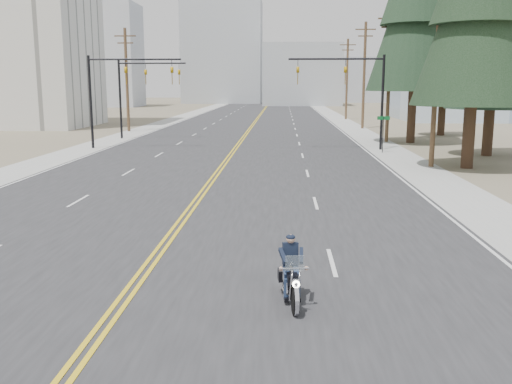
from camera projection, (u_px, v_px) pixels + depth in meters
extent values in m
plane|color=#776D56|center=(111.00, 318.00, 12.07)|extent=(400.00, 400.00, 0.00)
cube|color=#303033|center=(257.00, 119.00, 80.77)|extent=(20.00, 200.00, 0.01)
cube|color=#A5A5A0|center=(177.00, 119.00, 81.29)|extent=(3.00, 200.00, 0.01)
cube|color=#A5A5A0|center=(339.00, 119.00, 80.24)|extent=(3.00, 200.00, 0.01)
cylinder|color=black|center=(91.00, 103.00, 43.32)|extent=(0.20, 0.20, 7.00)
cylinder|color=black|center=(135.00, 59.00, 42.57)|extent=(7.00, 0.14, 0.14)
imported|color=#BF8C0C|center=(126.00, 68.00, 42.72)|extent=(0.21, 0.26, 1.30)
imported|color=#BF8C0C|center=(172.00, 68.00, 42.56)|extent=(0.21, 0.26, 1.30)
cylinder|color=black|center=(382.00, 103.00, 42.32)|extent=(0.20, 0.20, 7.00)
cylinder|color=black|center=(336.00, 59.00, 41.88)|extent=(7.00, 0.14, 0.14)
imported|color=#BF8C0C|center=(345.00, 68.00, 41.97)|extent=(0.21, 0.26, 1.30)
imported|color=#BF8C0C|center=(298.00, 68.00, 42.13)|extent=(0.21, 0.26, 1.30)
cylinder|color=black|center=(120.00, 100.00, 51.17)|extent=(0.20, 0.20, 7.00)
cylinder|color=black|center=(152.00, 63.00, 50.44)|extent=(6.00, 0.14, 0.14)
imported|color=#BF8C0C|center=(146.00, 71.00, 50.59)|extent=(0.21, 0.26, 1.30)
imported|color=#BF8C0C|center=(179.00, 71.00, 50.45)|extent=(0.21, 0.26, 1.30)
cylinder|color=black|center=(383.00, 135.00, 40.78)|extent=(0.06, 0.06, 2.60)
cube|color=#0C5926|center=(384.00, 118.00, 40.55)|extent=(0.90, 0.03, 0.25)
cylinder|color=brown|center=(437.00, 69.00, 33.00)|extent=(0.30, 0.30, 11.50)
cylinder|color=brown|center=(389.00, 77.00, 47.77)|extent=(0.30, 0.30, 11.00)
cube|color=brown|center=(391.00, 18.00, 46.89)|extent=(2.20, 0.12, 0.12)
cube|color=brown|center=(391.00, 27.00, 47.02)|extent=(1.60, 0.12, 0.12)
cylinder|color=brown|center=(364.00, 76.00, 62.44)|extent=(0.30, 0.30, 11.50)
cube|color=brown|center=(366.00, 29.00, 61.52)|extent=(2.20, 0.12, 0.12)
cube|color=brown|center=(365.00, 36.00, 61.65)|extent=(1.60, 0.12, 0.12)
cylinder|color=brown|center=(347.00, 80.00, 79.18)|extent=(0.30, 0.30, 11.00)
cube|color=brown|center=(348.00, 45.00, 78.30)|extent=(2.20, 0.12, 0.12)
cube|color=brown|center=(348.00, 50.00, 78.43)|extent=(1.60, 0.12, 0.12)
cylinder|color=brown|center=(127.00, 80.00, 58.77)|extent=(0.30, 0.30, 10.50)
cube|color=brown|center=(125.00, 36.00, 57.94)|extent=(2.20, 0.12, 0.12)
cube|color=brown|center=(125.00, 43.00, 58.07)|extent=(1.60, 0.12, 0.12)
cube|color=#9EB5CC|center=(492.00, 46.00, 77.45)|extent=(24.00, 16.00, 20.00)
cube|color=#B7BCC6|center=(106.00, 56.00, 124.48)|extent=(14.00, 12.00, 22.00)
cube|color=#ADB2B7|center=(302.00, 75.00, 133.08)|extent=(18.00, 14.00, 14.00)
cube|color=#B7BCC6|center=(461.00, 64.00, 116.53)|extent=(16.00, 12.00, 18.00)
cube|color=#ADB2B7|center=(223.00, 52.00, 147.59)|extent=(20.00, 15.00, 26.00)
cube|color=#B7BCC6|center=(360.00, 80.00, 157.03)|extent=(14.00, 14.00, 12.00)
cube|color=#ADB2B7|center=(66.00, 71.00, 140.44)|extent=(12.00, 12.00, 16.00)
cylinder|color=#382619|center=(469.00, 137.00, 33.30)|extent=(0.71, 0.71, 3.68)
cone|color=black|center=(478.00, 6.00, 31.93)|extent=(6.94, 6.94, 11.03)
cylinder|color=#382619|center=(488.00, 132.00, 39.17)|extent=(0.71, 0.71, 3.24)
cone|color=black|center=(495.00, 35.00, 37.97)|extent=(6.07, 6.07, 9.72)
cylinder|color=#382619|center=(411.00, 117.00, 47.80)|extent=(0.76, 0.76, 4.33)
cone|color=black|center=(417.00, 10.00, 46.19)|extent=(7.79, 7.79, 12.98)
cylinder|color=#382619|center=(441.00, 121.00, 54.99)|extent=(0.66, 0.66, 2.82)
cone|color=black|center=(445.00, 61.00, 53.94)|extent=(5.27, 5.27, 8.46)
cone|color=black|center=(447.00, 35.00, 53.49)|extent=(3.95, 3.95, 6.35)
cone|color=black|center=(448.00, 8.00, 53.04)|extent=(2.63, 2.63, 4.51)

